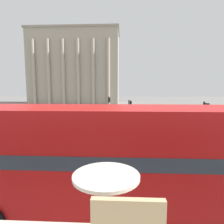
% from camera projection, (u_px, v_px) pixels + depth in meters
% --- Properties ---
extents(double_decker_bus, '(11.03, 2.65, 3.97)m').
position_uv_depth(double_decker_bus, '(123.00, 157.00, 6.98)').
color(double_decker_bus, black).
rests_on(double_decker_bus, ground_plane).
extents(cafe_dining_table, '(0.60, 0.60, 0.73)m').
position_uv_depth(cafe_dining_table, '(106.00, 195.00, 1.79)').
color(cafe_dining_table, '#2D2D30').
rests_on(cafe_dining_table, cafe_floor_slab).
extents(plaza_building_left, '(24.91, 12.52, 20.35)m').
position_uv_depth(plaza_building_left, '(76.00, 68.00, 57.08)').
color(plaza_building_left, '#A39984').
rests_on(plaza_building_left, ground_plane).
extents(traffic_light_near, '(0.42, 0.24, 3.75)m').
position_uv_depth(traffic_light_near, '(204.00, 122.00, 12.58)').
color(traffic_light_near, black).
rests_on(traffic_light_near, ground_plane).
extents(traffic_light_mid, '(0.42, 0.24, 3.36)m').
position_uv_depth(traffic_light_mid, '(130.00, 111.00, 20.65)').
color(traffic_light_mid, black).
rests_on(traffic_light_mid, ground_plane).
extents(traffic_light_far, '(0.42, 0.24, 3.39)m').
position_uv_depth(traffic_light_far, '(109.00, 105.00, 27.27)').
color(traffic_light_far, black).
rests_on(traffic_light_far, ground_plane).
extents(pedestrian_blue, '(0.32, 0.32, 1.75)m').
position_uv_depth(pedestrian_blue, '(175.00, 121.00, 21.54)').
color(pedestrian_blue, '#282B33').
rests_on(pedestrian_blue, ground_plane).
extents(pedestrian_white, '(0.32, 0.32, 1.62)m').
position_uv_depth(pedestrian_white, '(83.00, 110.00, 32.20)').
color(pedestrian_white, '#282B33').
rests_on(pedestrian_white, ground_plane).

